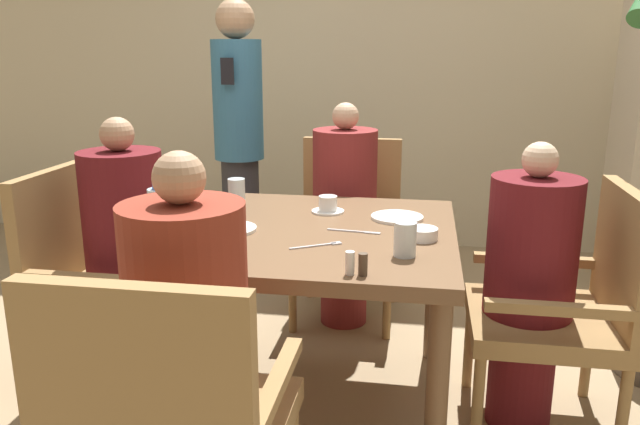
# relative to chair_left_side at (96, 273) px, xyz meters

# --- Properties ---
(ground_plane) EXTENTS (16.00, 16.00, 0.00)m
(ground_plane) POSITION_rel_chair_left_side_xyz_m (0.92, 0.00, -0.50)
(ground_plane) COLOR #9E8460
(wall_back) EXTENTS (8.00, 0.06, 2.80)m
(wall_back) POSITION_rel_chair_left_side_xyz_m (0.92, 2.25, 0.90)
(wall_back) COLOR beige
(wall_back) RESTS_ON ground_plane
(dining_table) EXTENTS (1.03, 1.08, 0.73)m
(dining_table) POSITION_rel_chair_left_side_xyz_m (0.92, 0.00, 0.13)
(dining_table) COLOR brown
(dining_table) RESTS_ON ground_plane
(chair_left_side) EXTENTS (0.54, 0.54, 0.93)m
(chair_left_side) POSITION_rel_chair_left_side_xyz_m (0.00, 0.00, 0.00)
(chair_left_side) COLOR olive
(chair_left_side) RESTS_ON ground_plane
(diner_in_left_chair) EXTENTS (0.32, 0.32, 1.14)m
(diner_in_left_chair) POSITION_rel_chair_left_side_xyz_m (0.14, 0.00, 0.08)
(diner_in_left_chair) COLOR #5B1419
(diner_in_left_chair) RESTS_ON ground_plane
(chair_far_side) EXTENTS (0.54, 0.54, 0.93)m
(chair_far_side) POSITION_rel_chair_left_side_xyz_m (0.92, 0.95, 0.00)
(chair_far_side) COLOR olive
(chair_far_side) RESTS_ON ground_plane
(diner_in_far_chair) EXTENTS (0.32, 0.32, 1.14)m
(diner_in_far_chair) POSITION_rel_chair_left_side_xyz_m (0.92, 0.80, 0.08)
(diner_in_far_chair) COLOR maroon
(diner_in_far_chair) RESTS_ON ground_plane
(chair_right_side) EXTENTS (0.54, 0.54, 0.93)m
(chair_right_side) POSITION_rel_chair_left_side_xyz_m (1.85, 0.00, 0.00)
(chair_right_side) COLOR olive
(chair_right_side) RESTS_ON ground_plane
(diner_in_right_chair) EXTENTS (0.32, 0.32, 1.08)m
(diner_in_right_chair) POSITION_rel_chair_left_side_xyz_m (1.70, 0.00, 0.05)
(diner_in_right_chair) COLOR #5B1419
(diner_in_right_chair) RESTS_ON ground_plane
(chair_near_corner) EXTENTS (0.54, 0.54, 0.93)m
(chair_near_corner) POSITION_rel_chair_left_side_xyz_m (0.72, -0.95, 0.00)
(chair_near_corner) COLOR olive
(chair_near_corner) RESTS_ON ground_plane
(diner_in_near_chair) EXTENTS (0.32, 0.32, 1.15)m
(diner_in_near_chair) POSITION_rel_chair_left_side_xyz_m (0.72, -0.80, 0.09)
(diner_in_near_chair) COLOR maroon
(diner_in_near_chair) RESTS_ON ground_plane
(standing_host) EXTENTS (0.28, 0.32, 1.66)m
(standing_host) POSITION_rel_chair_left_side_xyz_m (0.26, 1.21, 0.39)
(standing_host) COLOR #2D2D33
(standing_host) RESTS_ON ground_plane
(plate_main_left) EXTENTS (0.21, 0.21, 0.01)m
(plate_main_left) POSITION_rel_chair_left_side_xyz_m (1.21, 0.20, 0.24)
(plate_main_left) COLOR white
(plate_main_left) RESTS_ON dining_table
(plate_main_right) EXTENTS (0.21, 0.21, 0.01)m
(plate_main_right) POSITION_rel_chair_left_side_xyz_m (0.60, -0.07, 0.24)
(plate_main_right) COLOR white
(plate_main_right) RESTS_ON dining_table
(teacup_with_saucer) EXTENTS (0.14, 0.14, 0.07)m
(teacup_with_saucer) POSITION_rel_chair_left_side_xyz_m (0.92, 0.25, 0.26)
(teacup_with_saucer) COLOR white
(teacup_with_saucer) RESTS_ON dining_table
(bowl_small) EXTENTS (0.11, 0.11, 0.04)m
(bowl_small) POSITION_rel_chair_left_side_xyz_m (1.31, -0.07, 0.25)
(bowl_small) COLOR white
(bowl_small) RESTS_ON dining_table
(water_bottle) EXTENTS (0.07, 0.07, 0.27)m
(water_bottle) POSITION_rel_chair_left_side_xyz_m (0.51, -0.46, 0.35)
(water_bottle) COLOR silver
(water_bottle) RESTS_ON dining_table
(glass_tall_near) EXTENTS (0.07, 0.07, 0.11)m
(glass_tall_near) POSITION_rel_chair_left_side_xyz_m (0.51, 0.32, 0.29)
(glass_tall_near) COLOR silver
(glass_tall_near) RESTS_ON dining_table
(glass_tall_mid) EXTENTS (0.07, 0.07, 0.11)m
(glass_tall_mid) POSITION_rel_chair_left_side_xyz_m (1.26, -0.26, 0.29)
(glass_tall_mid) COLOR silver
(glass_tall_mid) RESTS_ON dining_table
(salt_shaker) EXTENTS (0.03, 0.03, 0.07)m
(salt_shaker) POSITION_rel_chair_left_side_xyz_m (1.10, -0.47, 0.27)
(salt_shaker) COLOR white
(salt_shaker) RESTS_ON dining_table
(pepper_shaker) EXTENTS (0.03, 0.03, 0.07)m
(pepper_shaker) POSITION_rel_chair_left_side_xyz_m (1.14, -0.47, 0.27)
(pepper_shaker) COLOR #4C3D2D
(pepper_shaker) RESTS_ON dining_table
(fork_beside_plate) EXTENTS (0.17, 0.11, 0.00)m
(fork_beside_plate) POSITION_rel_chair_left_side_xyz_m (0.97, -0.20, 0.23)
(fork_beside_plate) COLOR silver
(fork_beside_plate) RESTS_ON dining_table
(knife_beside_plate) EXTENTS (0.20, 0.04, 0.00)m
(knife_beside_plate) POSITION_rel_chair_left_side_xyz_m (1.07, -0.02, 0.23)
(knife_beside_plate) COLOR silver
(knife_beside_plate) RESTS_ON dining_table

